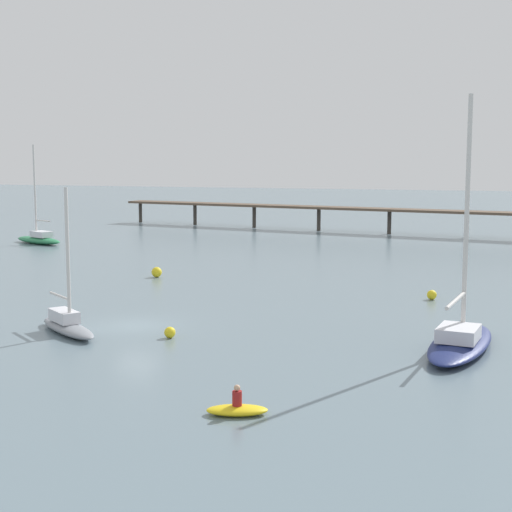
% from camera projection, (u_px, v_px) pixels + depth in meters
% --- Properties ---
extents(ground_plane, '(400.00, 400.00, 0.00)m').
position_uv_depth(ground_plane, '(137.00, 326.00, 42.73)').
color(ground_plane, slate).
extents(pier, '(69.05, 13.83, 8.18)m').
position_uv_depth(pier, '(495.00, 200.00, 88.77)').
color(pier, brown).
rests_on(pier, ground_plane).
extents(sailboat_green, '(7.80, 4.73, 10.95)m').
position_uv_depth(sailboat_green, '(39.00, 238.00, 84.17)').
color(sailboat_green, '#287F4C').
rests_on(sailboat_green, ground_plane).
extents(sailboat_navy, '(3.55, 9.44, 12.44)m').
position_uv_depth(sailboat_navy, '(460.00, 338.00, 37.10)').
color(sailboat_navy, navy).
rests_on(sailboat_navy, ground_plane).
extents(sailboat_gray, '(5.76, 4.62, 7.87)m').
position_uv_depth(sailboat_gray, '(67.00, 322.00, 40.84)').
color(sailboat_gray, gray).
rests_on(sailboat_gray, ground_plane).
extents(dinghy_yellow, '(2.48, 1.73, 1.14)m').
position_uv_depth(dinghy_yellow, '(237.00, 409.00, 27.78)').
color(dinghy_yellow, yellow).
rests_on(dinghy_yellow, ground_plane).
extents(mooring_buoy_near, '(0.60, 0.60, 0.60)m').
position_uv_depth(mooring_buoy_near, '(170.00, 332.00, 39.72)').
color(mooring_buoy_near, yellow).
rests_on(mooring_buoy_near, ground_plane).
extents(mooring_buoy_outer, '(0.65, 0.65, 0.65)m').
position_uv_depth(mooring_buoy_outer, '(432.00, 295.00, 50.60)').
color(mooring_buoy_outer, yellow).
rests_on(mooring_buoy_outer, ground_plane).
extents(mooring_buoy_far, '(0.82, 0.82, 0.82)m').
position_uv_depth(mooring_buoy_far, '(157.00, 272.00, 60.22)').
color(mooring_buoy_far, yellow).
rests_on(mooring_buoy_far, ground_plane).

